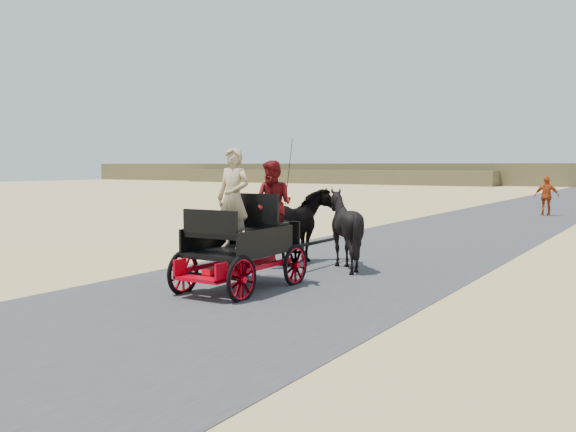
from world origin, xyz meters
The scene contains 9 objects.
ground centered at (0.00, 0.00, 0.00)m, with size 140.00×140.00×0.00m, color tan.
road centered at (0.00, 0.00, 0.01)m, with size 6.00×140.00×0.01m, color #38383A.
ridge_near centered at (-30.00, 58.00, 0.80)m, with size 40.00×4.00×1.60m, color brown.
carriage centered at (-0.34, -1.13, 0.36)m, with size 1.30×2.40×0.72m, color black, non-canonical shape.
horse_left centered at (-0.89, 1.87, 0.85)m, with size 0.91×2.01×1.70m, color black.
horse_right centered at (0.21, 1.87, 0.85)m, with size 1.37×1.54×1.70m, color black.
driver_man centered at (-0.54, -1.08, 1.62)m, with size 0.66×0.43×1.80m, color tan.
passenger_woman centered at (-0.04, -0.53, 1.51)m, with size 0.77×0.60×1.58m, color #660C0F.
pedestrian centered at (1.35, 19.21, 0.86)m, with size 1.01×0.42×1.73m, color #AE3E13.
Camera 1 is at (6.29, -10.35, 2.21)m, focal length 40.00 mm.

